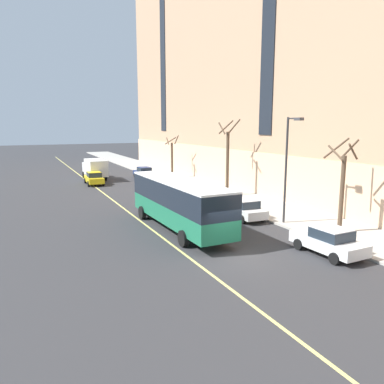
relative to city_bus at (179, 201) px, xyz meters
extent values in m
plane|color=#303033|center=(0.52, -6.40, -2.02)|extent=(260.00, 260.00, 0.00)
cube|color=#ADA89E|center=(9.63, -3.40, -1.95)|extent=(5.55, 160.00, 0.15)
cube|color=#1E232B|center=(12.36, 34.85, 17.98)|extent=(0.10, 2.00, 27.65)
cube|color=#1E704C|center=(0.00, -0.03, -0.79)|extent=(2.82, 11.45, 1.23)
cube|color=black|center=(0.00, -0.03, 0.57)|extent=(2.83, 11.45, 1.50)
cube|color=white|center=(0.00, -0.03, 1.38)|extent=(2.85, 11.45, 0.12)
cube|color=#19232D|center=(-0.12, 5.70, 0.42)|extent=(2.37, 0.13, 1.12)
cube|color=orange|center=(-0.12, 5.71, 1.14)|extent=(1.80, 0.10, 0.28)
cube|color=black|center=(-0.12, 5.72, -1.30)|extent=(2.53, 0.17, 0.24)
cube|color=white|center=(-1.02, 5.70, -1.05)|extent=(0.28, 0.07, 0.18)
cube|color=white|center=(0.78, 5.74, -1.05)|extent=(0.28, 0.07, 0.18)
cylinder|color=black|center=(-1.37, 3.94, -1.52)|extent=(0.32, 1.01, 1.00)
cylinder|color=black|center=(1.20, 3.99, -1.52)|extent=(0.32, 1.01, 1.00)
cylinder|color=black|center=(-1.21, -3.47, -1.52)|extent=(0.32, 1.01, 1.00)
cylinder|color=black|center=(1.36, -3.42, -1.52)|extent=(0.32, 1.01, 1.00)
cube|color=navy|center=(5.65, 25.07, -1.38)|extent=(1.78, 4.31, 0.64)
cube|color=#232D38|center=(5.65, 24.85, -0.78)|extent=(1.53, 1.95, 0.56)
cube|color=navy|center=(5.65, 24.85, -0.48)|extent=(1.50, 1.87, 0.04)
cylinder|color=black|center=(4.79, 26.38, -1.70)|extent=(0.23, 0.64, 0.64)
cylinder|color=black|center=(6.46, 26.41, -1.70)|extent=(0.23, 0.64, 0.64)
cylinder|color=black|center=(4.84, 23.72, -1.70)|extent=(0.23, 0.64, 0.64)
cylinder|color=black|center=(6.51, 23.75, -1.70)|extent=(0.23, 0.64, 0.64)
cube|color=silver|center=(5.73, 0.69, -1.38)|extent=(1.92, 4.29, 0.64)
cube|color=#232D38|center=(5.72, 0.48, -0.78)|extent=(1.62, 1.96, 0.56)
cube|color=silver|center=(5.72, 0.48, -0.48)|extent=(1.58, 1.88, 0.04)
cylinder|color=black|center=(4.92, 2.03, -1.70)|extent=(0.25, 0.65, 0.64)
cylinder|color=black|center=(6.64, 1.96, -1.70)|extent=(0.25, 0.65, 0.64)
cylinder|color=black|center=(4.82, -0.59, -1.70)|extent=(0.25, 0.65, 0.64)
cylinder|color=black|center=(6.54, -0.66, -1.70)|extent=(0.25, 0.65, 0.64)
cube|color=#B7B7BC|center=(5.65, 10.99, -1.38)|extent=(1.95, 4.47, 0.64)
cube|color=#232D38|center=(5.64, 10.77, -0.78)|extent=(1.67, 2.03, 0.56)
cube|color=#B7B7BC|center=(5.64, 10.77, -0.48)|extent=(1.63, 1.94, 0.04)
cylinder|color=black|center=(4.77, 12.38, -1.70)|extent=(0.23, 0.64, 0.64)
cylinder|color=black|center=(6.58, 12.34, -1.70)|extent=(0.23, 0.64, 0.64)
cylinder|color=black|center=(4.71, 9.64, -1.70)|extent=(0.23, 0.64, 0.64)
cylinder|color=black|center=(6.52, 9.59, -1.70)|extent=(0.23, 0.64, 0.64)
cube|color=silver|center=(5.56, -8.13, -1.38)|extent=(1.98, 4.33, 0.64)
cube|color=#232D38|center=(5.57, -8.34, -0.78)|extent=(1.68, 1.98, 0.56)
cube|color=silver|center=(5.57, -8.34, -0.48)|extent=(1.64, 1.89, 0.04)
cylinder|color=black|center=(4.62, -6.83, -1.70)|extent=(0.24, 0.65, 0.64)
cylinder|color=black|center=(6.42, -6.77, -1.70)|extent=(0.24, 0.65, 0.64)
cylinder|color=black|center=(4.70, -9.48, -1.70)|extent=(0.24, 0.65, 0.64)
cylinder|color=black|center=(6.50, -9.42, -1.70)|extent=(0.24, 0.65, 0.64)
cube|color=navy|center=(5.64, 17.99, -1.38)|extent=(1.91, 4.61, 0.64)
cube|color=#232D38|center=(5.64, 17.76, -0.78)|extent=(1.62, 2.10, 0.56)
cube|color=navy|center=(5.64, 17.76, -0.48)|extent=(1.58, 2.00, 0.04)
cylinder|color=black|center=(4.72, 19.38, -1.70)|extent=(0.24, 0.65, 0.64)
cylinder|color=black|center=(6.46, 19.43, -1.70)|extent=(0.24, 0.65, 0.64)
cylinder|color=black|center=(4.81, 16.55, -1.70)|extent=(0.24, 0.65, 0.64)
cylinder|color=black|center=(6.55, 16.60, -1.70)|extent=(0.24, 0.65, 0.64)
cube|color=silver|center=(-0.56, 25.84, -0.31)|extent=(2.21, 4.72, 2.02)
cube|color=silver|center=(-0.56, 29.24, -0.77)|extent=(2.09, 1.70, 1.60)
cube|color=#1E2833|center=(-0.56, 30.12, -0.52)|extent=(1.87, 0.08, 0.80)
cylinder|color=black|center=(-1.61, 29.24, -1.60)|extent=(0.26, 0.84, 0.84)
cylinder|color=black|center=(0.48, 29.25, -1.60)|extent=(0.26, 0.84, 0.84)
cylinder|color=black|center=(-1.60, 25.27, -1.60)|extent=(0.26, 0.84, 0.84)
cylinder|color=black|center=(0.49, 25.27, -1.60)|extent=(0.26, 0.84, 0.84)
cube|color=yellow|center=(-1.44, 22.73, -1.38)|extent=(1.89, 4.50, 0.64)
cube|color=#232D38|center=(-1.44, 22.51, -0.78)|extent=(1.60, 2.05, 0.56)
cube|color=yellow|center=(-1.44, 22.51, -0.48)|extent=(1.57, 1.96, 0.04)
cylinder|color=black|center=(-2.25, 24.14, -1.70)|extent=(0.24, 0.65, 0.64)
cylinder|color=black|center=(-0.53, 24.08, -1.70)|extent=(0.24, 0.65, 0.64)
cylinder|color=black|center=(-2.34, 21.38, -1.70)|extent=(0.24, 0.65, 0.64)
cylinder|color=black|center=(-0.62, 21.33, -1.70)|extent=(0.24, 0.65, 0.64)
cylinder|color=brown|center=(9.25, -5.48, 0.65)|extent=(0.29, 0.29, 5.05)
cylinder|color=brown|center=(9.79, -5.37, 3.58)|extent=(0.35, 1.20, 1.30)
cylinder|color=brown|center=(9.42, -4.60, 3.61)|extent=(1.86, 0.48, 1.36)
cylinder|color=brown|center=(8.55, -5.37, 3.38)|extent=(0.35, 1.48, 0.92)
cylinder|color=brown|center=(9.38, -6.01, 3.47)|extent=(1.18, 0.41, 1.08)
cylinder|color=brown|center=(9.25, 9.16, 1.29)|extent=(0.32, 0.32, 6.33)
cylinder|color=brown|center=(10.03, 9.33, 4.95)|extent=(0.50, 1.69, 1.48)
cylinder|color=brown|center=(9.43, 9.85, 4.90)|extent=(1.52, 0.52, 1.39)
cylinder|color=brown|center=(8.58, 9.20, 4.79)|extent=(0.24, 1.44, 1.17)
cylinder|color=brown|center=(9.25, 23.80, 0.44)|extent=(0.30, 0.30, 4.63)
cylinder|color=brown|center=(9.92, 23.78, 3.14)|extent=(0.18, 1.45, 1.27)
cylinder|color=brown|center=(9.37, 24.53, 3.00)|extent=(1.55, 0.39, 1.00)
cylinder|color=brown|center=(8.69, 23.87, 2.99)|extent=(0.28, 1.21, 0.97)
cylinder|color=#2D2D30|center=(7.46, -1.96, 1.89)|extent=(0.16, 0.16, 7.53)
cylinder|color=#2D2D30|center=(7.46, -2.51, 5.56)|extent=(0.10, 1.10, 0.10)
cube|color=#3D3D3F|center=(7.46, -3.06, 5.51)|extent=(0.36, 0.60, 0.20)
cylinder|color=red|center=(7.36, -5.44, -1.60)|extent=(0.24, 0.24, 0.55)
sphere|color=silver|center=(7.36, -5.44, -1.25)|extent=(0.20, 0.20, 0.20)
cylinder|color=silver|center=(7.20, -5.44, -1.54)|extent=(0.10, 0.09, 0.09)
cylinder|color=silver|center=(7.52, -5.44, -1.54)|extent=(0.10, 0.09, 0.09)
cube|color=#E0D66B|center=(-1.70, -3.40, -2.02)|extent=(0.16, 140.00, 0.01)
camera|label=1|loc=(-9.86, -23.00, 5.13)|focal=35.00mm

